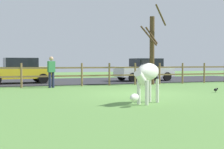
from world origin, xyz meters
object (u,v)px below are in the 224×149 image
object	(u,v)px
crow_on_grass	(216,90)
parked_car_white	(145,69)
zebra	(147,75)
bare_tree	(152,48)
parked_car_yellow	(19,70)
visitor_near_fence	(51,71)

from	to	relation	value
crow_on_grass	parked_car_white	world-z (taller)	parked_car_white
zebra	bare_tree	bearing A→B (deg)	61.75
zebra	crow_on_grass	size ratio (longest dim) A/B	7.53
bare_tree	parked_car_white	bearing A→B (deg)	72.49
bare_tree	zebra	distance (m)	9.02
parked_car_yellow	visitor_near_fence	world-z (taller)	visitor_near_fence
visitor_near_fence	crow_on_grass	bearing A→B (deg)	-38.14
parked_car_white	visitor_near_fence	world-z (taller)	visitor_near_fence
bare_tree	visitor_near_fence	size ratio (longest dim) A/B	2.86
bare_tree	parked_car_yellow	bearing A→B (deg)	157.85
crow_on_grass	visitor_near_fence	xyz separation A→B (m)	(-6.45, 5.07, 0.78)
parked_car_yellow	visitor_near_fence	bearing A→B (deg)	-67.67
visitor_near_fence	parked_car_white	bearing A→B (deg)	25.50
zebra	crow_on_grass	world-z (taller)	zebra
parked_car_white	visitor_near_fence	distance (m)	7.81
bare_tree	parked_car_yellow	distance (m)	8.27
bare_tree	parked_car_white	size ratio (longest dim) A/B	1.14
visitor_near_fence	bare_tree	bearing A→B (deg)	3.99
crow_on_grass	parked_car_white	size ratio (longest dim) A/B	0.05
parked_car_yellow	visitor_near_fence	size ratio (longest dim) A/B	2.52
crow_on_grass	parked_car_yellow	bearing A→B (deg)	132.64
bare_tree	parked_car_yellow	size ratio (longest dim) A/B	1.14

